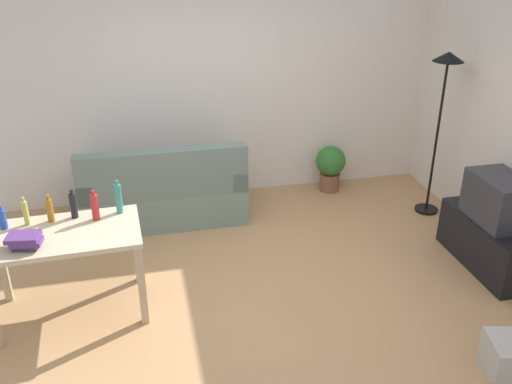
{
  "coord_description": "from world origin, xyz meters",
  "views": [
    {
      "loc": [
        -0.91,
        -3.98,
        2.93
      ],
      "look_at": [
        0.1,
        0.5,
        0.75
      ],
      "focal_mm": 38.93,
      "sensor_mm": 36.0,
      "label": 1
    }
  ],
  "objects_px": {
    "bottle_dark": "(73,205)",
    "bottle_red": "(95,207)",
    "potted_plant": "(330,165)",
    "bottle_tall": "(119,198)",
    "bottle_squat": "(26,213)",
    "tv": "(499,200)",
    "book_stack": "(25,241)",
    "tv_stand": "(490,243)",
    "bottle_blue": "(2,219)",
    "couch": "(164,194)",
    "torchiere_lamp": "(444,90)",
    "bottle_amber": "(50,210)",
    "desk": "(65,244)"
  },
  "relations": [
    {
      "from": "bottle_dark",
      "to": "bottle_red",
      "type": "xyz_separation_m",
      "value": [
        0.18,
        -0.07,
        0.0
      ]
    },
    {
      "from": "potted_plant",
      "to": "bottle_red",
      "type": "distance_m",
      "value": 3.17
    },
    {
      "from": "bottle_tall",
      "to": "bottle_squat",
      "type": "bearing_deg",
      "value": -175.73
    },
    {
      "from": "tv",
      "to": "book_stack",
      "type": "relative_size",
      "value": 2.24
    },
    {
      "from": "tv_stand",
      "to": "bottle_blue",
      "type": "bearing_deg",
      "value": 85.96
    },
    {
      "from": "couch",
      "to": "bottle_squat",
      "type": "relative_size",
      "value": 7.03
    },
    {
      "from": "tv_stand",
      "to": "bottle_tall",
      "type": "relative_size",
      "value": 3.7
    },
    {
      "from": "couch",
      "to": "torchiere_lamp",
      "type": "xyz_separation_m",
      "value": [
        2.94,
        -0.46,
        1.11
      ]
    },
    {
      "from": "bottle_blue",
      "to": "tv",
      "type": "bearing_deg",
      "value": -4.04
    },
    {
      "from": "potted_plant",
      "to": "bottle_amber",
      "type": "height_order",
      "value": "bottle_amber"
    },
    {
      "from": "torchiere_lamp",
      "to": "desk",
      "type": "relative_size",
      "value": 1.47
    },
    {
      "from": "bottle_blue",
      "to": "bottle_red",
      "type": "height_order",
      "value": "bottle_red"
    },
    {
      "from": "bottle_amber",
      "to": "book_stack",
      "type": "bearing_deg",
      "value": -109.49
    },
    {
      "from": "bottle_amber",
      "to": "bottle_squat",
      "type": "bearing_deg",
      "value": -174.13
    },
    {
      "from": "couch",
      "to": "tv_stand",
      "type": "bearing_deg",
      "value": 151.01
    },
    {
      "from": "potted_plant",
      "to": "bottle_tall",
      "type": "xyz_separation_m",
      "value": [
        -2.46,
        -1.56,
        0.56
      ]
    },
    {
      "from": "bottle_blue",
      "to": "book_stack",
      "type": "height_order",
      "value": "bottle_blue"
    },
    {
      "from": "tv_stand",
      "to": "bottle_amber",
      "type": "xyz_separation_m",
      "value": [
        -3.92,
        0.34,
        0.62
      ]
    },
    {
      "from": "torchiere_lamp",
      "to": "bottle_amber",
      "type": "xyz_separation_m",
      "value": [
        -3.92,
        -0.82,
        -0.55
      ]
    },
    {
      "from": "tv_stand",
      "to": "bottle_amber",
      "type": "height_order",
      "value": "bottle_amber"
    },
    {
      "from": "couch",
      "to": "bottle_amber",
      "type": "bearing_deg",
      "value": 52.84
    },
    {
      "from": "tv_stand",
      "to": "torchiere_lamp",
      "type": "xyz_separation_m",
      "value": [
        0.0,
        1.17,
        1.17
      ]
    },
    {
      "from": "bottle_squat",
      "to": "bottle_dark",
      "type": "relative_size",
      "value": 0.98
    },
    {
      "from": "desk",
      "to": "book_stack",
      "type": "height_order",
      "value": "book_stack"
    },
    {
      "from": "potted_plant",
      "to": "bottle_red",
      "type": "height_order",
      "value": "bottle_red"
    },
    {
      "from": "bottle_squat",
      "to": "book_stack",
      "type": "height_order",
      "value": "bottle_squat"
    },
    {
      "from": "tv",
      "to": "book_stack",
      "type": "distance_m",
      "value": 4.06
    },
    {
      "from": "bottle_squat",
      "to": "bottle_dark",
      "type": "height_order",
      "value": "bottle_dark"
    },
    {
      "from": "potted_plant",
      "to": "bottle_squat",
      "type": "relative_size",
      "value": 2.29
    },
    {
      "from": "potted_plant",
      "to": "bottle_squat",
      "type": "bearing_deg",
      "value": -153.15
    },
    {
      "from": "couch",
      "to": "bottle_dark",
      "type": "distance_m",
      "value": 1.59
    },
    {
      "from": "potted_plant",
      "to": "bottle_squat",
      "type": "height_order",
      "value": "bottle_squat"
    },
    {
      "from": "book_stack",
      "to": "bottle_squat",
      "type": "bearing_deg",
      "value": 96.03
    },
    {
      "from": "bottle_squat",
      "to": "torchiere_lamp",
      "type": "bearing_deg",
      "value": 11.62
    },
    {
      "from": "bottle_amber",
      "to": "bottle_dark",
      "type": "xyz_separation_m",
      "value": [
        0.18,
        0.03,
        0.01
      ]
    },
    {
      "from": "bottle_amber",
      "to": "book_stack",
      "type": "distance_m",
      "value": 0.43
    },
    {
      "from": "tv_stand",
      "to": "bottle_dark",
      "type": "distance_m",
      "value": 3.8
    },
    {
      "from": "tv",
      "to": "bottle_squat",
      "type": "relative_size",
      "value": 2.41
    },
    {
      "from": "bottle_blue",
      "to": "book_stack",
      "type": "xyz_separation_m",
      "value": [
        0.22,
        -0.36,
        -0.03
      ]
    },
    {
      "from": "potted_plant",
      "to": "bottle_squat",
      "type": "xyz_separation_m",
      "value": [
        -3.19,
        -1.62,
        0.54
      ]
    },
    {
      "from": "bottle_dark",
      "to": "bottle_blue",
      "type": "bearing_deg",
      "value": -172.45
    },
    {
      "from": "tv",
      "to": "potted_plant",
      "type": "relative_size",
      "value": 1.05
    },
    {
      "from": "tv_stand",
      "to": "bottle_amber",
      "type": "distance_m",
      "value": 3.98
    },
    {
      "from": "tv_stand",
      "to": "bottle_red",
      "type": "xyz_separation_m",
      "value": [
        -3.56,
        0.3,
        0.64
      ]
    },
    {
      "from": "bottle_dark",
      "to": "bottle_tall",
      "type": "bearing_deg",
      "value": 1.04
    },
    {
      "from": "torchiere_lamp",
      "to": "desk",
      "type": "bearing_deg",
      "value": -164.82
    },
    {
      "from": "bottle_squat",
      "to": "bottle_dark",
      "type": "xyz_separation_m",
      "value": [
        0.37,
        0.05,
        0.0
      ]
    },
    {
      "from": "potted_plant",
      "to": "book_stack",
      "type": "bearing_deg",
      "value": -147.63
    },
    {
      "from": "couch",
      "to": "bottle_squat",
      "type": "bearing_deg",
      "value": 48.43
    },
    {
      "from": "bottle_blue",
      "to": "tv_stand",
      "type": "bearing_deg",
      "value": -4.04
    }
  ]
}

